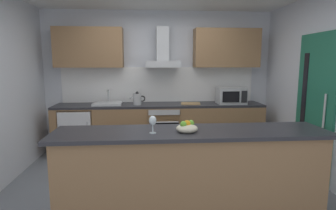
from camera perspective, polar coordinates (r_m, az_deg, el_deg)
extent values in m
cube|color=slate|center=(3.84, -0.60, -16.76)|extent=(5.26, 4.59, 0.02)
cube|color=silver|center=(5.32, -1.96, 5.08)|extent=(5.26, 0.12, 2.60)
cube|color=silver|center=(4.23, 30.52, 2.89)|extent=(0.12, 4.59, 2.60)
cube|color=white|center=(5.26, -1.92, 4.27)|extent=(3.62, 0.02, 0.66)
cube|color=olive|center=(5.08, -1.72, -5.04)|extent=(3.75, 0.60, 0.86)
cube|color=#28282D|center=(4.99, -1.74, -0.02)|extent=(3.75, 0.60, 0.04)
cube|color=olive|center=(3.03, 4.74, -14.38)|extent=(2.77, 0.52, 0.91)
cube|color=#28282D|center=(2.88, 4.86, -5.69)|extent=(2.87, 0.64, 0.04)
cube|color=olive|center=(5.19, -16.11, 11.39)|extent=(1.20, 0.32, 0.70)
cube|color=olive|center=(5.29, 12.05, 11.48)|extent=(1.20, 0.32, 0.70)
cube|color=#1E664C|center=(4.36, 28.22, -0.45)|extent=(0.04, 0.85, 2.05)
cube|color=black|center=(4.53, 26.44, 1.30)|extent=(0.01, 0.11, 1.31)
cylinder|color=#B7BABC|center=(4.11, 29.77, -1.07)|extent=(0.03, 0.03, 0.45)
cube|color=slate|center=(5.06, -1.00, -4.75)|extent=(0.60, 0.56, 0.80)
cube|color=black|center=(4.79, -0.78, -6.32)|extent=(0.50, 0.02, 0.48)
cube|color=#B7BABC|center=(4.70, -0.80, -1.56)|extent=(0.54, 0.02, 0.09)
cylinder|color=#B7BABC|center=(4.70, -0.77, -3.60)|extent=(0.49, 0.02, 0.02)
cube|color=white|center=(5.21, -18.04, -5.20)|extent=(0.58, 0.56, 0.85)
cube|color=silver|center=(4.93, -18.82, -6.01)|extent=(0.55, 0.02, 0.80)
cylinder|color=#B7BABC|center=(4.85, -16.37, -5.61)|extent=(0.02, 0.02, 0.38)
cube|color=#B7BABC|center=(5.15, 12.99, 1.94)|extent=(0.50, 0.36, 0.30)
cube|color=black|center=(4.95, 12.97, 1.67)|extent=(0.30, 0.02, 0.19)
cube|color=black|center=(5.03, 15.59, 1.67)|extent=(0.10, 0.01, 0.21)
cube|color=silver|center=(5.01, -12.41, 0.29)|extent=(0.50, 0.40, 0.04)
cylinder|color=#B7BABC|center=(5.12, -12.25, 1.70)|extent=(0.03, 0.03, 0.26)
cylinder|color=#B7BABC|center=(5.03, -12.42, 2.94)|extent=(0.03, 0.16, 0.03)
cylinder|color=#B7BABC|center=(4.91, -6.43, 1.20)|extent=(0.15, 0.15, 0.20)
sphere|color=black|center=(4.90, -6.45, 2.50)|extent=(0.06, 0.06, 0.06)
cone|color=#B7BABC|center=(4.91, -7.60, 1.65)|extent=(0.09, 0.04, 0.07)
torus|color=black|center=(4.91, -5.38, 1.33)|extent=(0.11, 0.02, 0.11)
cube|color=#B7BABC|center=(5.02, -1.10, 8.51)|extent=(0.62, 0.45, 0.12)
cube|color=#B7BABC|center=(5.08, -1.15, 12.58)|extent=(0.22, 0.22, 0.60)
cylinder|color=silver|center=(2.76, -3.18, -5.81)|extent=(0.07, 0.07, 0.01)
cylinder|color=silver|center=(2.75, -3.19, -4.85)|extent=(0.01, 0.01, 0.09)
ellipsoid|color=silver|center=(2.73, -3.21, -3.23)|extent=(0.08, 0.08, 0.10)
ellipsoid|color=beige|center=(2.81, 3.97, -4.88)|extent=(0.22, 0.22, 0.09)
sphere|color=#66B233|center=(2.78, 3.22, -4.05)|extent=(0.07, 0.07, 0.07)
sphere|color=#66B233|center=(2.84, 4.79, -3.80)|extent=(0.07, 0.07, 0.07)
sphere|color=orange|center=(2.80, 3.98, -3.92)|extent=(0.07, 0.07, 0.07)
cube|color=tan|center=(4.99, 4.71, 0.32)|extent=(0.36, 0.26, 0.02)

